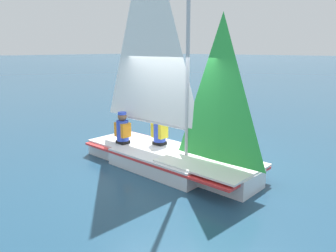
% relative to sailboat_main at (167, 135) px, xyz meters
% --- Properties ---
extents(ground_plane, '(260.00, 260.00, 0.00)m').
position_rel_sailboat_main_xyz_m(ground_plane, '(-0.00, -0.04, -0.76)').
color(ground_plane, navy).
extents(sailboat_main, '(1.70, 4.50, 5.52)m').
position_rel_sailboat_main_xyz_m(sailboat_main, '(0.00, 0.00, 0.00)').
color(sailboat_main, silver).
rests_on(sailboat_main, ground_plane).
extents(sailor_helm, '(0.31, 0.35, 1.16)m').
position_rel_sailboat_main_xyz_m(sailor_helm, '(0.30, 0.49, -0.13)').
color(sailor_helm, black).
rests_on(sailor_helm, ground_plane).
extents(sailor_crew, '(0.31, 0.35, 1.16)m').
position_rel_sailboat_main_xyz_m(sailor_crew, '(-0.23, 1.24, -0.13)').
color(sailor_crew, black).
rests_on(sailor_crew, ground_plane).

